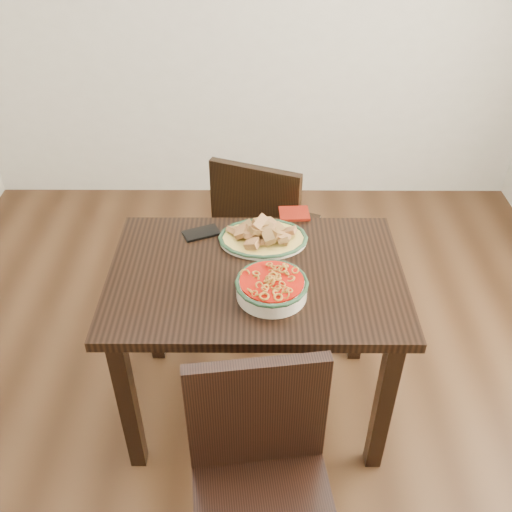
{
  "coord_description": "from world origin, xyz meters",
  "views": [
    {
      "loc": [
        0.04,
        -1.72,
        2.07
      ],
      "look_at": [
        0.03,
        -0.07,
        0.81
      ],
      "focal_mm": 40.0,
      "sensor_mm": 36.0,
      "label": 1
    }
  ],
  "objects_px": {
    "smartphone": "(201,233)",
    "dining_table": "(256,295)",
    "chair_far": "(263,229)",
    "fish_plate": "(263,232)",
    "chair_near": "(262,478)",
    "noodle_bowl": "(272,285)"
  },
  "relations": [
    {
      "from": "dining_table",
      "to": "chair_far",
      "type": "bearing_deg",
      "value": 87.19
    },
    {
      "from": "chair_near",
      "to": "smartphone",
      "type": "bearing_deg",
      "value": 97.4
    },
    {
      "from": "fish_plate",
      "to": "noodle_bowl",
      "type": "distance_m",
      "value": 0.32
    },
    {
      "from": "fish_plate",
      "to": "smartphone",
      "type": "relative_size",
      "value": 2.43
    },
    {
      "from": "noodle_bowl",
      "to": "dining_table",
      "type": "bearing_deg",
      "value": 113.57
    },
    {
      "from": "chair_near",
      "to": "fish_plate",
      "type": "bearing_deg",
      "value": 82.19
    },
    {
      "from": "smartphone",
      "to": "noodle_bowl",
      "type": "bearing_deg",
      "value": -76.57
    },
    {
      "from": "chair_far",
      "to": "fish_plate",
      "type": "height_order",
      "value": "chair_far"
    },
    {
      "from": "smartphone",
      "to": "chair_far",
      "type": "bearing_deg",
      "value": 34.44
    },
    {
      "from": "chair_near",
      "to": "chair_far",
      "type": "bearing_deg",
      "value": 82.16
    },
    {
      "from": "noodle_bowl",
      "to": "smartphone",
      "type": "xyz_separation_m",
      "value": [
        -0.28,
        0.37,
        -0.04
      ]
    },
    {
      "from": "fish_plate",
      "to": "noodle_bowl",
      "type": "bearing_deg",
      "value": -85.1
    },
    {
      "from": "chair_near",
      "to": "noodle_bowl",
      "type": "xyz_separation_m",
      "value": [
        0.04,
        0.55,
        0.29
      ]
    },
    {
      "from": "dining_table",
      "to": "noodle_bowl",
      "type": "relative_size",
      "value": 4.24
    },
    {
      "from": "fish_plate",
      "to": "dining_table",
      "type": "bearing_deg",
      "value": -97.88
    },
    {
      "from": "chair_near",
      "to": "noodle_bowl",
      "type": "height_order",
      "value": "chair_near"
    },
    {
      "from": "chair_far",
      "to": "dining_table",
      "type": "bearing_deg",
      "value": 108.37
    },
    {
      "from": "chair_far",
      "to": "smartphone",
      "type": "height_order",
      "value": "chair_far"
    },
    {
      "from": "smartphone",
      "to": "dining_table",
      "type": "bearing_deg",
      "value": -71.1
    },
    {
      "from": "chair_far",
      "to": "smartphone",
      "type": "xyz_separation_m",
      "value": [
        -0.25,
        -0.4,
        0.26
      ]
    },
    {
      "from": "dining_table",
      "to": "chair_far",
      "type": "distance_m",
      "value": 0.66
    },
    {
      "from": "chair_near",
      "to": "noodle_bowl",
      "type": "bearing_deg",
      "value": 79.0
    }
  ]
}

